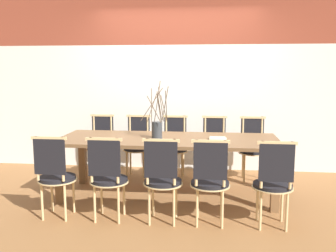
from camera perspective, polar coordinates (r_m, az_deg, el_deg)
The scene contains 15 objects.
ground_plane at distance 4.75m, azimuth 0.00°, elevation -10.55°, with size 16.00×16.00×0.00m, color olive.
wall_rear at distance 5.84m, azimuth 1.52°, elevation 8.99°, with size 12.00×0.06×3.20m.
dining_table at distance 4.58m, azimuth 0.00°, elevation -2.88°, with size 2.67×1.01×0.73m.
chair_near_leftend at distance 4.09m, azimuth -16.80°, elevation -7.01°, with size 0.41×0.41×0.89m.
chair_near_left at distance 3.91m, azimuth -9.15°, elevation -7.48°, with size 0.41×0.41×0.89m.
chair_near_center at distance 3.80m, azimuth -0.86°, elevation -7.84°, with size 0.41×0.41×0.89m.
chair_near_right at distance 3.77m, azimuth 6.43°, elevation -8.02°, with size 0.41×0.41×0.89m.
chair_near_rightend at distance 3.82m, azimuth 15.78°, elevation -8.06°, with size 0.41×0.41×0.89m.
chair_far_leftend at distance 5.64m, azimuth -10.20°, elevation -2.57°, with size 0.41×0.41×0.89m.
chair_far_left at distance 5.51m, azimuth -4.68°, elevation -2.72°, with size 0.41×0.41×0.89m.
chair_far_center at distance 5.43m, azimuth 1.00°, elevation -2.86°, with size 0.41×0.41×0.89m.
chair_far_right at distance 5.41m, azimuth 7.04°, elevation -2.97°, with size 0.41×0.41×0.89m.
chair_far_rightend at distance 5.44m, azimuth 12.78°, elevation -3.05°, with size 0.41×0.41×0.89m.
vase_centerpiece at distance 4.51m, azimuth -1.68°, elevation -0.34°, with size 0.36×0.33×0.69m.
book_stack at distance 4.50m, azimuth 7.60°, elevation -1.91°, with size 0.21×0.19×0.03m.
Camera 1 is at (0.50, -4.46, 1.55)m, focal length 40.00 mm.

